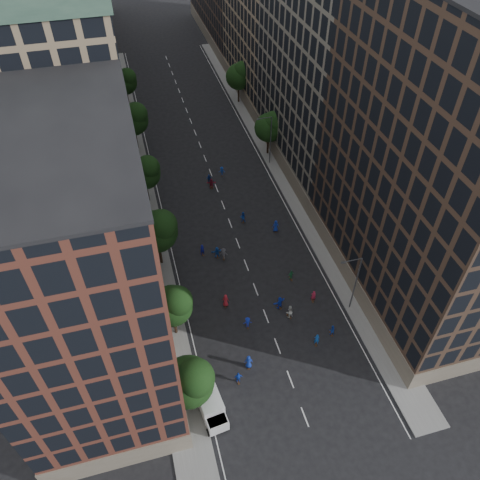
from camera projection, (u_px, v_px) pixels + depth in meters
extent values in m
plane|color=black|center=(217.00, 190.00, 76.66)|extent=(240.00, 240.00, 0.00)
cube|color=slate|center=(139.00, 175.00, 79.55)|extent=(4.00, 105.00, 0.15)
cube|color=slate|center=(273.00, 154.00, 84.09)|extent=(4.00, 105.00, 0.15)
cube|color=#582C21|center=(82.00, 282.00, 42.50)|extent=(14.00, 22.00, 30.00)
cube|color=#917B5F|center=(72.00, 130.00, 57.79)|extent=(14.00, 26.00, 34.00)
cube|color=#582C21|center=(75.00, 75.00, 75.86)|extent=(14.00, 20.00, 28.00)
cube|color=black|center=(70.00, 13.00, 91.15)|extent=(14.00, 28.00, 32.00)
cube|color=#412F23|center=(436.00, 166.00, 50.40)|extent=(14.00, 30.00, 36.00)
cube|color=#6E675A|center=(328.00, 69.00, 71.60)|extent=(14.00, 28.00, 33.00)
cube|color=#917B5F|center=(274.00, 6.00, 89.67)|extent=(14.00, 26.00, 35.00)
cylinder|color=black|center=(191.00, 400.00, 48.14)|extent=(0.36, 0.36, 3.96)
sphere|color=black|center=(188.00, 382.00, 45.65)|extent=(5.20, 5.20, 5.20)
sphere|color=black|center=(195.00, 378.00, 44.51)|extent=(3.90, 3.90, 3.90)
cylinder|color=black|center=(175.00, 323.00, 55.18)|extent=(0.36, 0.36, 3.70)
sphere|color=black|center=(172.00, 306.00, 52.85)|extent=(4.80, 4.80, 4.80)
sphere|color=black|center=(177.00, 301.00, 51.80)|extent=(3.60, 3.60, 3.60)
cylinder|color=black|center=(160.00, 252.00, 63.34)|extent=(0.36, 0.36, 4.22)
sphere|color=black|center=(157.00, 231.00, 60.68)|extent=(5.60, 5.60, 5.60)
sphere|color=black|center=(161.00, 225.00, 59.45)|extent=(4.20, 4.20, 4.20)
cylinder|color=black|center=(147.00, 192.00, 73.19)|extent=(0.36, 0.36, 3.87)
sphere|color=black|center=(144.00, 173.00, 70.75)|extent=(5.00, 5.00, 5.00)
sphere|color=black|center=(148.00, 168.00, 69.66)|extent=(3.75, 3.75, 3.75)
cylinder|color=black|center=(136.00, 138.00, 84.25)|extent=(0.36, 0.36, 4.05)
sphere|color=black|center=(133.00, 120.00, 81.70)|extent=(5.40, 5.40, 5.40)
sphere|color=black|center=(136.00, 114.00, 80.52)|extent=(4.05, 4.05, 4.05)
cylinder|color=black|center=(128.00, 98.00, 95.46)|extent=(0.36, 0.36, 3.78)
sphere|color=black|center=(125.00, 82.00, 93.08)|extent=(4.80, 4.80, 4.80)
sphere|color=black|center=(127.00, 77.00, 92.03)|extent=(3.60, 3.60, 3.60)
cylinder|color=black|center=(268.00, 145.00, 83.04)|extent=(0.36, 0.36, 3.74)
sphere|color=black|center=(269.00, 128.00, 80.69)|extent=(5.00, 5.00, 5.00)
sphere|color=black|center=(273.00, 122.00, 79.59)|extent=(3.75, 3.75, 3.75)
cylinder|color=black|center=(239.00, 93.00, 96.87)|extent=(0.36, 0.36, 3.96)
sphere|color=black|center=(239.00, 77.00, 94.37)|extent=(5.20, 5.20, 5.20)
sphere|color=black|center=(242.00, 71.00, 93.23)|extent=(3.90, 3.90, 3.90)
cylinder|color=#595B60|center=(355.00, 284.00, 56.09)|extent=(0.18, 0.18, 9.00)
cylinder|color=#595B60|center=(352.00, 260.00, 52.74)|extent=(2.40, 0.12, 0.12)
cube|color=#595B60|center=(343.00, 263.00, 52.56)|extent=(0.50, 0.22, 0.15)
cylinder|color=#595B60|center=(271.00, 141.00, 79.02)|extent=(0.18, 0.18, 9.00)
cylinder|color=#595B60|center=(265.00, 118.00, 75.67)|extent=(2.40, 0.12, 0.12)
cube|color=#595B60|center=(258.00, 119.00, 75.50)|extent=(0.50, 0.22, 0.15)
cube|color=white|center=(209.00, 401.00, 48.54)|extent=(2.65, 4.03, 2.32)
cube|color=white|center=(217.00, 423.00, 47.29)|extent=(2.29, 1.93, 1.47)
cube|color=black|center=(217.00, 420.00, 46.82)|extent=(2.05, 1.59, 0.11)
cylinder|color=black|center=(209.00, 432.00, 47.28)|extent=(0.36, 0.83, 0.80)
cylinder|color=black|center=(228.00, 425.00, 47.86)|extent=(0.36, 0.83, 0.80)
cylinder|color=black|center=(196.00, 397.00, 50.02)|extent=(0.36, 0.83, 0.80)
cylinder|color=black|center=(214.00, 390.00, 50.59)|extent=(0.36, 0.83, 0.80)
imported|color=#122D99|center=(249.00, 362.00, 52.48)|extent=(1.04, 0.78, 1.92)
imported|color=#13479D|center=(317.00, 339.00, 54.70)|extent=(0.76, 0.62, 1.79)
imported|color=#13349D|center=(332.00, 330.00, 55.80)|extent=(0.76, 0.60, 1.52)
imported|color=#1529B1|center=(248.00, 323.00, 56.55)|extent=(1.11, 0.71, 1.62)
imported|color=#173FBE|center=(238.00, 378.00, 51.22)|extent=(1.01, 0.51, 1.66)
imported|color=#1734BB|center=(280.00, 303.00, 58.57)|extent=(1.81, 1.07, 1.86)
imported|color=#AC1C29|center=(226.00, 301.00, 58.83)|extent=(1.07, 0.91, 1.85)
imported|color=#A11A36|center=(313.00, 296.00, 59.43)|extent=(0.74, 0.61, 1.75)
imported|color=beige|center=(289.00, 312.00, 57.51)|extent=(1.13, 1.00, 1.94)
imported|color=#434348|center=(224.00, 254.00, 64.80)|extent=(1.33, 1.00, 1.82)
imported|color=#206D3C|center=(291.00, 275.00, 62.15)|extent=(0.94, 0.50, 1.53)
imported|color=#154CB2|center=(217.00, 252.00, 65.06)|extent=(1.64, 0.60, 1.74)
imported|color=navy|center=(276.00, 226.00, 68.81)|extent=(1.01, 0.72, 1.94)
imported|color=#11168D|center=(202.00, 250.00, 65.35)|extent=(0.75, 0.59, 1.81)
imported|color=#1543B2|center=(243.00, 217.00, 70.37)|extent=(1.00, 0.84, 1.82)
imported|color=#143CA6|center=(222.00, 171.00, 78.99)|extent=(1.15, 0.80, 1.63)
imported|color=navy|center=(209.00, 179.00, 77.46)|extent=(0.96, 0.42, 1.63)
imported|color=maroon|center=(211.00, 184.00, 76.45)|extent=(1.66, 0.80, 1.72)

